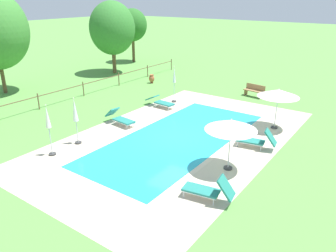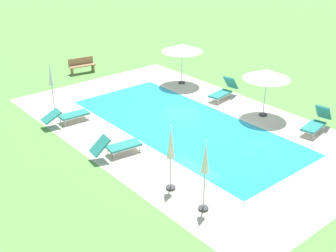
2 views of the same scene
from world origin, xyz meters
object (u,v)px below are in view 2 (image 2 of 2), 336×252
Objects in this scene: sun_lounger_north_mid at (223,91)px; patio_umbrella_closed_row_centre at (51,80)px; patio_umbrella_closed_row_mid_west at (171,147)px; patio_umbrella_open_by_bench at (267,74)px; sun_lounger_north_far at (117,146)px; sun_lounger_north_near_steps at (68,115)px; patio_umbrella_open_foreground at (182,48)px; wooden_bench_lawn_side at (82,65)px; sun_lounger_north_end at (316,122)px; patio_umbrella_closed_row_west at (205,164)px.

patio_umbrella_closed_row_centre reaches higher than sun_lounger_north_mid.
patio_umbrella_open_by_bench is at bearing -74.98° from patio_umbrella_closed_row_mid_west.
patio_umbrella_open_by_bench reaches higher than sun_lounger_north_far.
patio_umbrella_closed_row_centre reaches higher than sun_lounger_north_far.
sun_lounger_north_near_steps is 1.10× the size of sun_lounger_north_mid.
patio_umbrella_open_foreground reaches higher than wooden_bench_lawn_side.
patio_umbrella_open_by_bench is at bearing -99.24° from sun_lounger_north_far.
wooden_bench_lawn_side is (12.64, -3.92, -1.09)m from patio_umbrella_closed_row_mid_west.
patio_umbrella_closed_row_mid_west is 8.30m from patio_umbrella_closed_row_centre.
patio_umbrella_open_by_bench is 0.96× the size of patio_umbrella_closed_row_mid_west.
wooden_bench_lawn_side is at bearing -22.57° from sun_lounger_north_far.
sun_lounger_north_mid is 1.23× the size of wooden_bench_lawn_side.
patio_umbrella_closed_row_centre is (5.23, -0.04, 1.19)m from sun_lounger_north_far.
patio_umbrella_open_by_bench is (2.45, 0.41, 1.57)m from sun_lounger_north_end.
patio_umbrella_closed_row_mid_west is (0.54, 7.51, 1.15)m from sun_lounger_north_end.
patio_umbrella_closed_row_mid_west is (1.52, 0.03, -0.05)m from patio_umbrella_closed_row_west.
sun_lounger_north_near_steps is 10.62m from sun_lounger_north_end.
patio_umbrella_open_foreground is at bearing -147.83° from wooden_bench_lawn_side.
patio_umbrella_closed_row_mid_west is at bearing -179.32° from sun_lounger_north_near_steps.
sun_lounger_north_end is (-5.10, -0.25, 0.00)m from sun_lounger_north_mid.
patio_umbrella_closed_row_mid_west is at bearing 105.02° from patio_umbrella_open_by_bench.
sun_lounger_north_far is 8.61m from patio_umbrella_open_foreground.
patio_umbrella_open_by_bench is 7.36m from patio_umbrella_closed_row_mid_west.
patio_umbrella_open_by_bench is 0.93× the size of patio_umbrella_closed_row_west.
sun_lounger_north_far is 0.91× the size of patio_umbrella_open_foreground.
patio_umbrella_closed_row_mid_west reaches higher than sun_lounger_north_near_steps.
patio_umbrella_open_foreground is 0.92× the size of patio_umbrella_closed_row_west.
patio_umbrella_closed_row_centre is (0.77, 7.15, -0.40)m from patio_umbrella_open_foreground.
sun_lounger_north_far is at bearing -179.54° from sun_lounger_north_near_steps.
patio_umbrella_open_by_bench is at bearing 179.64° from patio_umbrella_open_foreground.
patio_umbrella_open_foreground is 10.38m from patio_umbrella_closed_row_mid_west.
patio_umbrella_closed_row_west is at bearing 164.62° from wooden_bench_lawn_side.
sun_lounger_north_mid is at bearing 2.83° from sun_lounger_north_end.
sun_lounger_north_far is at bearing 157.43° from wooden_bench_lawn_side.
patio_umbrella_closed_row_centre is (6.39, 7.11, -0.40)m from patio_umbrella_open_by_bench.
wooden_bench_lawn_side is at bearing 16.49° from patio_umbrella_open_by_bench.
sun_lounger_north_far is (-3.81, -0.03, 0.03)m from sun_lounger_north_near_steps.
patio_umbrella_closed_row_centre reaches higher than wooden_bench_lawn_side.
sun_lounger_north_mid is 0.80× the size of patio_umbrella_closed_row_west.
patio_umbrella_closed_row_mid_west is (-6.88, -0.08, 1.20)m from sun_lounger_north_near_steps.
patio_umbrella_open_by_bench is at bearing -124.71° from sun_lounger_north_near_steps.
sun_lounger_north_end is 0.85× the size of patio_umbrella_open_by_bench.
patio_umbrella_closed_row_west reaches higher than patio_umbrella_closed_row_mid_west.
wooden_bench_lawn_side is at bearing 22.38° from sun_lounger_north_mid.
patio_umbrella_open_by_bench is (-1.16, -7.15, 1.59)m from sun_lounger_north_far.
sun_lounger_north_far is at bearing 80.76° from patio_umbrella_open_by_bench.
sun_lounger_north_near_steps is 1.36× the size of wooden_bench_lawn_side.
patio_umbrella_open_by_bench is 7.87m from patio_umbrella_closed_row_west.
sun_lounger_north_end reaches higher than sun_lounger_north_near_steps.
patio_umbrella_closed_row_mid_west is at bearing -179.93° from patio_umbrella_closed_row_centre.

